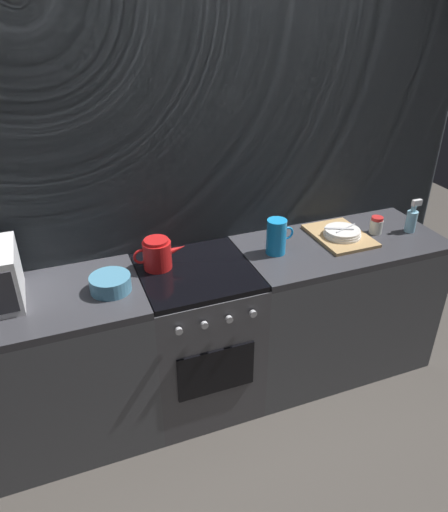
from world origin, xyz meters
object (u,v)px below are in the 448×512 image
pitcher (277,237)px  spray_bottle (412,219)px  spice_jar (376,225)px  stove_unit (198,337)px  mixing_bowl (110,283)px  dish_pile (341,234)px  kettle (157,254)px

pitcher → spray_bottle: bearing=-3.2°
pitcher → spice_jar: size_ratio=1.90×
stove_unit → spice_jar: size_ratio=8.57×
mixing_bowl → dish_pile: (1.36, 0.08, -0.02)m
spray_bottle → dish_pile: bearing=170.7°
pitcher → spray_bottle: size_ratio=0.99×
stove_unit → pitcher: bearing=2.1°
pitcher → spray_bottle: 0.88m
pitcher → spray_bottle: spray_bottle is taller
mixing_bowl → pitcher: pitcher is taller
kettle → pitcher: 0.66m
kettle → spice_jar: size_ratio=2.71×
stove_unit → kettle: kettle is taller
spray_bottle → mixing_bowl: bearing=-179.8°
mixing_bowl → pitcher: (0.92, 0.06, 0.06)m
spice_jar → spray_bottle: size_ratio=0.52×
mixing_bowl → pitcher: bearing=3.4°
stove_unit → dish_pile: (0.92, 0.04, 0.47)m
kettle → mixing_bowl: 0.30m
stove_unit → mixing_bowl: (-0.45, -0.04, 0.49)m
kettle → spice_jar: kettle is taller
kettle → spray_bottle: (1.54, -0.13, -0.00)m
stove_unit → pitcher: (0.48, 0.02, 0.55)m
mixing_bowl → spice_jar: 1.60m
spray_bottle → stove_unit: bearing=178.7°
spray_bottle → spice_jar: bearing=165.0°
kettle → spray_bottle: size_ratio=1.40×
pitcher → spice_jar: pitcher is taller
kettle → stove_unit: bearing=-28.3°
stove_unit → spice_jar: spice_jar is taller
dish_pile → kettle: bearing=177.1°
mixing_bowl → pitcher: size_ratio=1.00×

